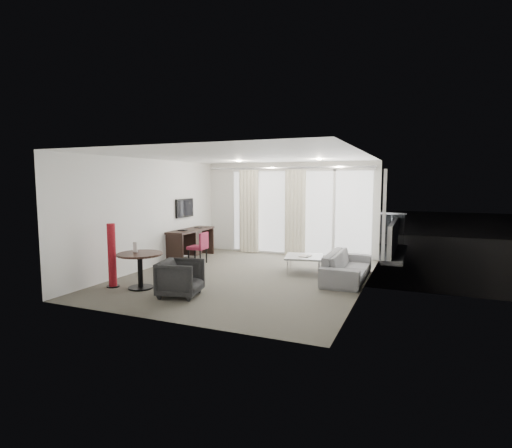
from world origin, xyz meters
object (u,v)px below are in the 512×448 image
at_px(desk_chair, 197,248).
at_px(tub_armchair, 180,278).
at_px(coffee_table, 304,264).
at_px(desk, 191,244).
at_px(rattan_chair_a, 322,236).
at_px(red_lamp, 112,255).
at_px(round_table, 140,271).
at_px(rattan_chair_b, 365,238).
at_px(sofa, 347,266).

distance_m(desk_chair, tub_armchair, 2.88).
bearing_deg(coffee_table, desk, 172.50).
bearing_deg(desk, rattan_chair_a, 48.13).
xyz_separation_m(desk_chair, red_lamp, (-0.38, -2.58, 0.23)).
height_order(desk, round_table, desk).
relative_size(round_table, coffee_table, 1.04).
bearing_deg(red_lamp, rattan_chair_b, 55.81).
bearing_deg(rattan_chair_b, desk_chair, -140.88).
bearing_deg(desk, rattan_chair_b, 34.15).
bearing_deg(rattan_chair_b, desk, -149.48).
bearing_deg(desk_chair, desk, 131.22).
height_order(red_lamp, coffee_table, red_lamp).
bearing_deg(desk_chair, rattan_chair_b, 40.39).
xyz_separation_m(desk_chair, tub_armchair, (1.21, -2.61, -0.07)).
height_order(rattan_chair_a, rattan_chair_b, rattan_chair_b).
bearing_deg(round_table, red_lamp, -168.24).
bearing_deg(rattan_chair_a, desk_chair, -97.13).
relative_size(tub_armchair, rattan_chair_b, 0.90).
xyz_separation_m(round_table, rattan_chair_a, (2.10, 6.16, 0.02)).
relative_size(round_table, rattan_chair_a, 1.19).
xyz_separation_m(rattan_chair_a, rattan_chair_b, (1.38, -0.30, 0.04)).
xyz_separation_m(red_lamp, rattan_chair_a, (2.68, 6.28, -0.26)).
bearing_deg(coffee_table, rattan_chair_b, 74.07).
bearing_deg(sofa, rattan_chair_a, 20.74).
xyz_separation_m(round_table, rattan_chair_b, (3.49, 5.86, 0.06)).
height_order(round_table, sofa, round_table).
relative_size(red_lamp, rattan_chair_a, 1.72).
bearing_deg(red_lamp, coffee_table, 40.80).
distance_m(red_lamp, rattan_chair_b, 7.23).
xyz_separation_m(round_table, red_lamp, (-0.58, -0.12, 0.28)).
bearing_deg(round_table, rattan_chair_b, 59.25).
relative_size(red_lamp, coffee_table, 1.51).
height_order(desk, desk_chair, desk_chair).
distance_m(desk_chair, rattan_chair_a, 4.35).
relative_size(desk_chair, tub_armchair, 1.10).
relative_size(red_lamp, sofa, 0.63).
height_order(tub_armchair, sofa, tub_armchair).
bearing_deg(coffee_table, tub_armchair, -119.27).
xyz_separation_m(round_table, sofa, (3.58, 2.25, -0.06)).
distance_m(desk, coffee_table, 3.30).
height_order(desk, coffee_table, desk).
bearing_deg(sofa, coffee_table, 72.31).
relative_size(round_table, rattan_chair_b, 1.08).
distance_m(red_lamp, coffee_table, 4.15).
distance_m(desk, red_lamp, 3.14).
height_order(desk_chair, round_table, desk_chair).
bearing_deg(tub_armchair, rattan_chair_b, -34.29).
distance_m(desk, rattan_chair_a, 4.23).
height_order(round_table, tub_armchair, round_table).
distance_m(tub_armchair, rattan_chair_a, 6.40).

